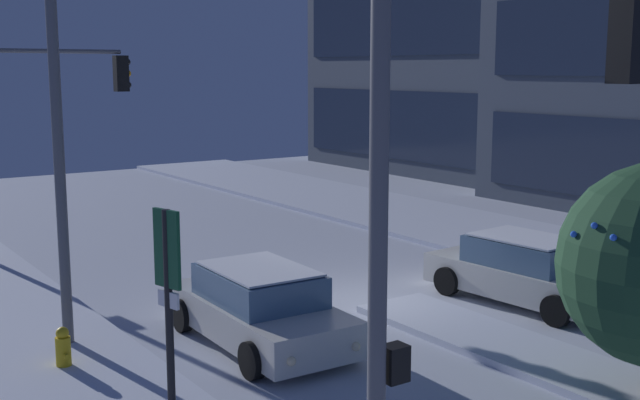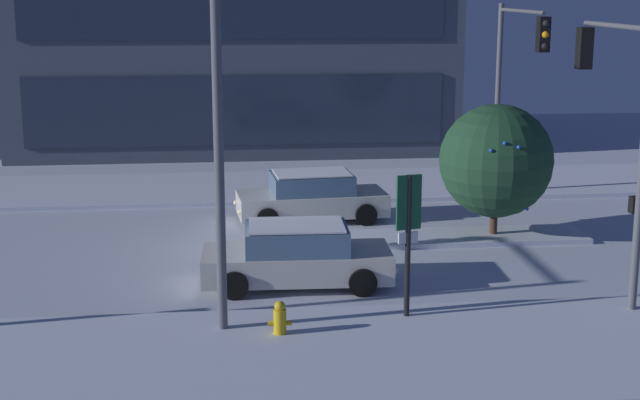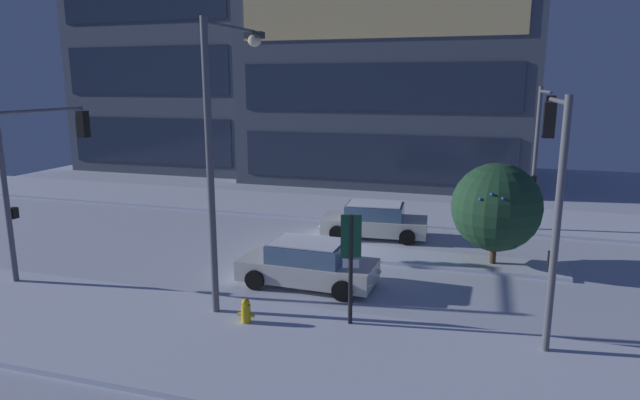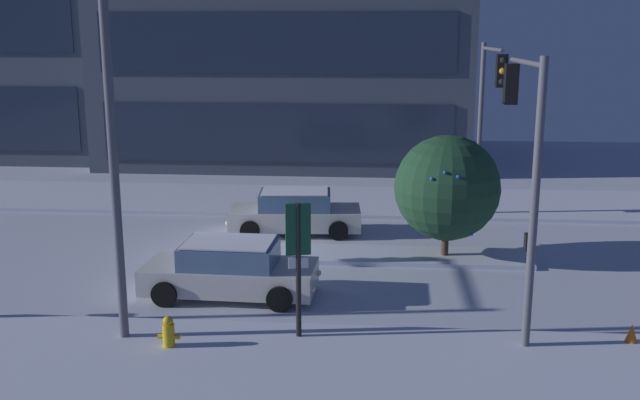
{
  "view_description": "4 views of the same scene",
  "coord_description": "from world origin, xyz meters",
  "px_view_note": "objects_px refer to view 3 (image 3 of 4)",
  "views": [
    {
      "loc": [
        13.63,
        -10.49,
        5.18
      ],
      "look_at": [
        0.8,
        -1.65,
        2.61
      ],
      "focal_mm": 44.96,
      "sensor_mm": 36.0,
      "label": 1
    },
    {
      "loc": [
        -0.72,
        -24.48,
        6.97
      ],
      "look_at": [
        1.6,
        -2.41,
        1.9
      ],
      "focal_mm": 52.65,
      "sensor_mm": 36.0,
      "label": 2
    },
    {
      "loc": [
        6.3,
        -19.28,
        6.55
      ],
      "look_at": [
        0.78,
        -1.16,
        2.46
      ],
      "focal_mm": 30.4,
      "sensor_mm": 36.0,
      "label": 3
    },
    {
      "loc": [
        4.82,
        -20.93,
        6.75
      ],
      "look_at": [
        3.13,
        -0.85,
        2.1
      ],
      "focal_mm": 40.72,
      "sensor_mm": 36.0,
      "label": 4
    }
  ],
  "objects_px": {
    "car_near": "(308,264)",
    "traffic_light_corner_near_right": "(554,174)",
    "traffic_light_corner_far_right": "(541,138)",
    "parking_info_sign": "(351,257)",
    "traffic_light_corner_near_left": "(41,159)",
    "fire_hydrant": "(246,313)",
    "car_far": "(374,221)",
    "street_lamp_arched": "(224,127)",
    "decorated_tree_median": "(496,207)"
  },
  "relations": [
    {
      "from": "traffic_light_corner_near_left",
      "to": "decorated_tree_median",
      "type": "bearing_deg",
      "value": -72.09
    },
    {
      "from": "car_near",
      "to": "street_lamp_arched",
      "type": "relative_size",
      "value": 0.56
    },
    {
      "from": "traffic_light_corner_near_right",
      "to": "parking_info_sign",
      "type": "relative_size",
      "value": 1.98
    },
    {
      "from": "traffic_light_corner_near_left",
      "to": "street_lamp_arched",
      "type": "relative_size",
      "value": 0.71
    },
    {
      "from": "fire_hydrant",
      "to": "traffic_light_corner_near_left",
      "type": "bearing_deg",
      "value": 165.1
    },
    {
      "from": "traffic_light_corner_near_left",
      "to": "fire_hydrant",
      "type": "height_order",
      "value": "traffic_light_corner_near_left"
    },
    {
      "from": "car_near",
      "to": "parking_info_sign",
      "type": "relative_size",
      "value": 1.45
    },
    {
      "from": "car_near",
      "to": "street_lamp_arched",
      "type": "bearing_deg",
      "value": -125.8
    },
    {
      "from": "car_far",
      "to": "decorated_tree_median",
      "type": "height_order",
      "value": "decorated_tree_median"
    },
    {
      "from": "car_near",
      "to": "traffic_light_corner_near_left",
      "type": "relative_size",
      "value": 0.79
    },
    {
      "from": "parking_info_sign",
      "to": "car_near",
      "type": "bearing_deg",
      "value": 23.84
    },
    {
      "from": "street_lamp_arched",
      "to": "fire_hydrant",
      "type": "xyz_separation_m",
      "value": [
        1.11,
        -1.28,
        -4.94
      ]
    },
    {
      "from": "car_near",
      "to": "traffic_light_corner_far_right",
      "type": "relative_size",
      "value": 0.72
    },
    {
      "from": "parking_info_sign",
      "to": "decorated_tree_median",
      "type": "relative_size",
      "value": 0.83
    },
    {
      "from": "car_far",
      "to": "traffic_light_corner_near_left",
      "type": "xyz_separation_m",
      "value": [
        -10.23,
        -7.52,
        3.29
      ]
    },
    {
      "from": "traffic_light_corner_far_right",
      "to": "fire_hydrant",
      "type": "height_order",
      "value": "traffic_light_corner_far_right"
    },
    {
      "from": "car_near",
      "to": "fire_hydrant",
      "type": "xyz_separation_m",
      "value": [
        -0.62,
        -3.53,
        -0.31
      ]
    },
    {
      "from": "parking_info_sign",
      "to": "fire_hydrant",
      "type": "bearing_deg",
      "value": 92.03
    },
    {
      "from": "car_near",
      "to": "traffic_light_corner_near_right",
      "type": "bearing_deg",
      "value": -9.24
    },
    {
      "from": "traffic_light_corner_far_right",
      "to": "decorated_tree_median",
      "type": "bearing_deg",
      "value": -23.09
    },
    {
      "from": "traffic_light_corner_near_left",
      "to": "fire_hydrant",
      "type": "bearing_deg",
      "value": -104.9
    },
    {
      "from": "car_far",
      "to": "traffic_light_corner_near_left",
      "type": "bearing_deg",
      "value": 31.94
    },
    {
      "from": "traffic_light_corner_near_right",
      "to": "street_lamp_arched",
      "type": "height_order",
      "value": "street_lamp_arched"
    },
    {
      "from": "street_lamp_arched",
      "to": "fire_hydrant",
      "type": "bearing_deg",
      "value": -136.59
    },
    {
      "from": "car_far",
      "to": "street_lamp_arched",
      "type": "xyz_separation_m",
      "value": [
        -2.7,
        -8.54,
        4.63
      ]
    },
    {
      "from": "traffic_light_corner_near_left",
      "to": "street_lamp_arched",
      "type": "xyz_separation_m",
      "value": [
        7.53,
        -1.02,
        1.34
      ]
    },
    {
      "from": "traffic_light_corner_near_right",
      "to": "street_lamp_arched",
      "type": "relative_size",
      "value": 0.77
    },
    {
      "from": "traffic_light_corner_near_right",
      "to": "car_near",
      "type": "bearing_deg",
      "value": 78.99
    },
    {
      "from": "traffic_light_corner_far_right",
      "to": "street_lamp_arched",
      "type": "distance_m",
      "value": 13.42
    },
    {
      "from": "street_lamp_arched",
      "to": "fire_hydrant",
      "type": "relative_size",
      "value": 9.97
    },
    {
      "from": "car_far",
      "to": "fire_hydrant",
      "type": "height_order",
      "value": "car_far"
    },
    {
      "from": "traffic_light_corner_near_right",
      "to": "parking_info_sign",
      "type": "height_order",
      "value": "traffic_light_corner_near_right"
    },
    {
      "from": "car_near",
      "to": "decorated_tree_median",
      "type": "xyz_separation_m",
      "value": [
        5.87,
        3.66,
        1.52
      ]
    },
    {
      "from": "car_far",
      "to": "fire_hydrant",
      "type": "xyz_separation_m",
      "value": [
        -1.59,
        -9.82,
        -0.31
      ]
    },
    {
      "from": "street_lamp_arched",
      "to": "car_far",
      "type": "bearing_deg",
      "value": -14.95
    },
    {
      "from": "parking_info_sign",
      "to": "street_lamp_arched",
      "type": "bearing_deg",
      "value": 68.78
    },
    {
      "from": "car_near",
      "to": "traffic_light_corner_near_left",
      "type": "distance_m",
      "value": 9.9
    },
    {
      "from": "fire_hydrant",
      "to": "traffic_light_corner_far_right",
      "type": "bearing_deg",
      "value": 53.55
    },
    {
      "from": "parking_info_sign",
      "to": "car_far",
      "type": "bearing_deg",
      "value": -6.46
    },
    {
      "from": "traffic_light_corner_near_left",
      "to": "traffic_light_corner_near_right",
      "type": "xyz_separation_m",
      "value": [
        16.33,
        -0.15,
        0.28
      ]
    },
    {
      "from": "car_far",
      "to": "car_near",
      "type": "bearing_deg",
      "value": 76.87
    },
    {
      "from": "car_near",
      "to": "traffic_light_corner_far_right",
      "type": "height_order",
      "value": "traffic_light_corner_far_right"
    },
    {
      "from": "car_far",
      "to": "traffic_light_corner_near_right",
      "type": "distance_m",
      "value": 10.43
    },
    {
      "from": "traffic_light_corner_near_right",
      "to": "street_lamp_arched",
      "type": "bearing_deg",
      "value": 95.66
    },
    {
      "from": "traffic_light_corner_near_right",
      "to": "car_far",
      "type": "bearing_deg",
      "value": 38.5
    },
    {
      "from": "car_far",
      "to": "street_lamp_arched",
      "type": "relative_size",
      "value": 0.57
    },
    {
      "from": "fire_hydrant",
      "to": "traffic_light_corner_near_right",
      "type": "bearing_deg",
      "value": 15.63
    },
    {
      "from": "car_far",
      "to": "traffic_light_corner_near_left",
      "type": "relative_size",
      "value": 0.8
    },
    {
      "from": "decorated_tree_median",
      "to": "car_near",
      "type": "bearing_deg",
      "value": -148.05
    },
    {
      "from": "traffic_light_corner_far_right",
      "to": "parking_info_sign",
      "type": "bearing_deg",
      "value": -27.75
    }
  ]
}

